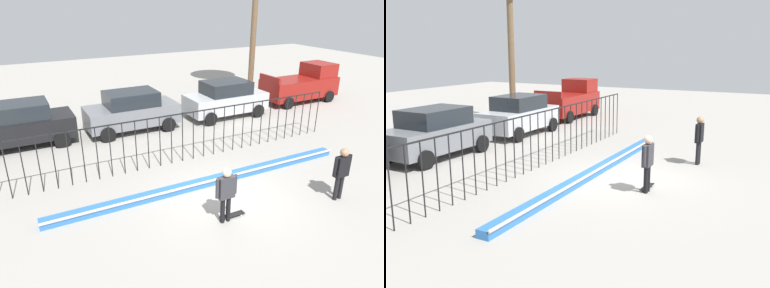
# 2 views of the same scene
# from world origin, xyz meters

# --- Properties ---
(ground_plane) EXTENTS (60.00, 60.00, 0.00)m
(ground_plane) POSITION_xyz_m (0.00, 0.00, 0.00)
(ground_plane) COLOR #9E9991
(bowl_coping_ledge) EXTENTS (11.00, 0.40, 0.27)m
(bowl_coping_ledge) POSITION_xyz_m (0.00, 1.14, 0.12)
(bowl_coping_ledge) COLOR #2D6BB7
(bowl_coping_ledge) RESTS_ON ground
(perimeter_fence) EXTENTS (14.04, 0.04, 1.96)m
(perimeter_fence) POSITION_xyz_m (0.00, 3.25, 1.19)
(perimeter_fence) COLOR black
(perimeter_fence) RESTS_ON ground
(skateboarder) EXTENTS (0.68, 0.26, 1.69)m
(skateboarder) POSITION_xyz_m (-0.73, -0.96, 1.01)
(skateboarder) COLOR black
(skateboarder) RESTS_ON ground
(skateboard) EXTENTS (0.80, 0.20, 0.07)m
(skateboard) POSITION_xyz_m (-0.43, -0.87, 0.06)
(skateboard) COLOR black
(skateboard) RESTS_ON ground
(camera_operator) EXTENTS (0.70, 0.26, 1.74)m
(camera_operator) POSITION_xyz_m (3.09, -1.57, 1.05)
(camera_operator) COLOR black
(camera_operator) RESTS_ON ground
(parked_car_black) EXTENTS (4.30, 2.12, 1.90)m
(parked_car_black) POSITION_xyz_m (-5.38, 7.82, 0.97)
(parked_car_black) COLOR black
(parked_car_black) RESTS_ON ground
(parked_car_gray) EXTENTS (4.30, 2.12, 1.90)m
(parked_car_gray) POSITION_xyz_m (-0.58, 7.51, 0.97)
(parked_car_gray) COLOR slate
(parked_car_gray) RESTS_ON ground
(parked_car_silver) EXTENTS (4.30, 2.12, 1.90)m
(parked_car_silver) POSITION_xyz_m (4.53, 7.29, 0.97)
(parked_car_silver) COLOR #B7BABF
(parked_car_silver) RESTS_ON ground
(pickup_truck) EXTENTS (4.70, 2.12, 2.24)m
(pickup_truck) POSITION_xyz_m (10.26, 7.67, 1.04)
(pickup_truck) COLOR maroon
(pickup_truck) RESTS_ON ground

